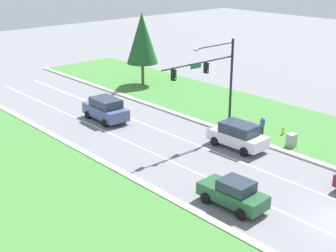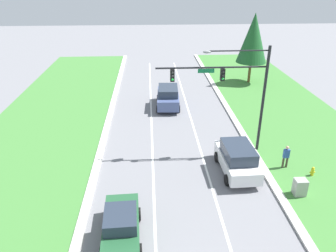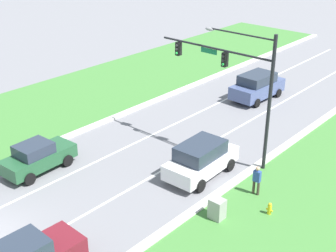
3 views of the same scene
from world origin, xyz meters
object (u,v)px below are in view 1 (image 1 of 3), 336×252
object	(u,v)px
fire_hydrant	(283,131)
white_suv	(238,135)
utility_cabinet	(291,141)
traffic_signal_mast	(213,75)
conifer_near_right_tree	(142,38)
slate_blue_suv	(106,109)
forest_sedan	(233,193)
pedestrian	(262,125)

from	to	relation	value
fire_hydrant	white_suv	bearing A→B (deg)	170.51
utility_cabinet	fire_hydrant	world-z (taller)	utility_cabinet
traffic_signal_mast	fire_hydrant	bearing A→B (deg)	-37.85
fire_hydrant	conifer_near_right_tree	world-z (taller)	conifer_near_right_tree
slate_blue_suv	forest_sedan	bearing A→B (deg)	-97.90
traffic_signal_mast	slate_blue_suv	bearing A→B (deg)	113.24
white_suv	conifer_near_right_tree	world-z (taller)	conifer_near_right_tree
pedestrian	conifer_near_right_tree	distance (m)	19.74
forest_sedan	utility_cabinet	distance (m)	10.66
white_suv	slate_blue_suv	size ratio (longest dim) A/B	0.96
forest_sedan	utility_cabinet	world-z (taller)	forest_sedan
forest_sedan	utility_cabinet	xyz separation A→B (m)	(10.25, 2.91, -0.31)
traffic_signal_mast	utility_cabinet	world-z (taller)	traffic_signal_mast
traffic_signal_mast	utility_cabinet	distance (m)	7.83
white_suv	conifer_near_right_tree	distance (m)	20.76
utility_cabinet	conifer_near_right_tree	distance (m)	22.77
slate_blue_suv	fire_hydrant	bearing A→B (deg)	-53.26
utility_cabinet	forest_sedan	bearing A→B (deg)	-164.15
slate_blue_suv	pedestrian	size ratio (longest dim) A/B	2.86
slate_blue_suv	conifer_near_right_tree	world-z (taller)	conifer_near_right_tree
white_suv	forest_sedan	distance (m)	9.12
forest_sedan	slate_blue_suv	distance (m)	17.99
white_suv	utility_cabinet	distance (m)	4.15
slate_blue_suv	traffic_signal_mast	bearing A→B (deg)	-63.97
pedestrian	conifer_near_right_tree	bearing A→B (deg)	-101.86
traffic_signal_mast	white_suv	size ratio (longest dim) A/B	1.67
white_suv	fire_hydrant	size ratio (longest dim) A/B	6.63
fire_hydrant	pedestrian	bearing A→B (deg)	143.11
utility_cabinet	pedestrian	size ratio (longest dim) A/B	0.66
traffic_signal_mast	conifer_near_right_tree	distance (m)	17.59
traffic_signal_mast	forest_sedan	world-z (taller)	traffic_signal_mast
utility_cabinet	conifer_near_right_tree	size ratio (longest dim) A/B	0.14
slate_blue_suv	utility_cabinet	world-z (taller)	slate_blue_suv
conifer_near_right_tree	slate_blue_suv	bearing A→B (deg)	-144.52
white_suv	utility_cabinet	bearing A→B (deg)	-43.33
forest_sedan	pedestrian	xyz separation A→B (m)	(10.55, 5.91, 0.07)
traffic_signal_mast	pedestrian	xyz separation A→B (m)	(3.27, -2.58, -4.24)
traffic_signal_mast	white_suv	bearing A→B (deg)	-92.31
forest_sedan	conifer_near_right_tree	bearing A→B (deg)	59.19
white_suv	conifer_near_right_tree	size ratio (longest dim) A/B	0.57
slate_blue_suv	utility_cabinet	bearing A→B (deg)	-62.10
white_suv	forest_sedan	bearing A→B (deg)	-143.56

